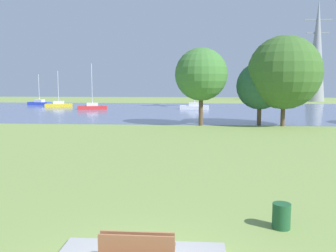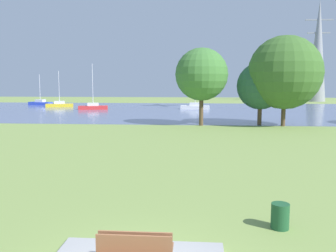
{
  "view_description": "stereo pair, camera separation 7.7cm",
  "coord_description": "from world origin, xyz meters",
  "views": [
    {
      "loc": [
        1.37,
        -8.02,
        4.54
      ],
      "look_at": [
        -0.55,
        16.82,
        1.5
      ],
      "focal_mm": 38.41,
      "sensor_mm": 36.0,
      "label": 1
    },
    {
      "loc": [
        1.44,
        -8.02,
        4.54
      ],
      "look_at": [
        -0.55,
        16.82,
        1.5
      ],
      "focal_mm": 38.41,
      "sensor_mm": 36.0,
      "label": 2
    }
  ],
  "objects": [
    {
      "name": "sailboat_yellow",
      "position": [
        -23.77,
        56.23,
        0.46
      ],
      "size": [
        5.02,
        2.65,
        6.56
      ],
      "color": "yellow",
      "rests_on": "water_surface"
    },
    {
      "name": "sailboat_blue",
      "position": [
        -29.84,
        61.64,
        0.45
      ],
      "size": [
        5.02,
        2.63,
        6.08
      ],
      "color": "blue",
      "rests_on": "water_surface"
    },
    {
      "name": "bench_facing_water",
      "position": [
        0.0,
        0.27,
        0.47
      ],
      "size": [
        1.8,
        0.48,
        0.89
      ],
      "color": "tan",
      "rests_on": "concrete_pad"
    },
    {
      "name": "tree_east_near",
      "position": [
        10.41,
        29.99,
        5.53
      ],
      "size": [
        7.55,
        7.55,
        9.31
      ],
      "color": "brown",
      "rests_on": "ground"
    },
    {
      "name": "sailboat_red",
      "position": [
        -15.92,
        50.96,
        0.47
      ],
      "size": [
        5.01,
        2.47,
        7.6
      ],
      "color": "red",
      "rests_on": "water_surface"
    },
    {
      "name": "sailboat_white",
      "position": [
        1.14,
        52.88,
        0.47
      ],
      "size": [
        4.89,
        1.82,
        7.53
      ],
      "color": "white",
      "rests_on": "water_surface"
    },
    {
      "name": "tree_west_near",
      "position": [
        1.91,
        29.88,
        5.35
      ],
      "size": [
        5.5,
        5.5,
        8.12
      ],
      "color": "brown",
      "rests_on": "ground"
    },
    {
      "name": "electricity_pylon",
      "position": [
        29.87,
        80.95,
        11.95
      ],
      "size": [
        6.4,
        4.4,
        23.87
      ],
      "color": "gray",
      "rests_on": "ground"
    },
    {
      "name": "ground_plane",
      "position": [
        0.0,
        22.0,
        0.0
      ],
      "size": [
        160.0,
        160.0,
        0.0
      ],
      "primitive_type": "plane",
      "color": "#7F994C"
    },
    {
      "name": "litter_bin",
      "position": [
        4.06,
        2.98,
        0.4
      ],
      "size": [
        0.56,
        0.56,
        0.8
      ],
      "primitive_type": "cylinder",
      "color": "#1E512D",
      "rests_on": "ground"
    },
    {
      "name": "water_surface",
      "position": [
        0.0,
        50.0,
        0.01
      ],
      "size": [
        140.0,
        40.0,
        0.02
      ],
      "primitive_type": "cube",
      "color": "slate",
      "rests_on": "ground"
    },
    {
      "name": "tree_west_far",
      "position": [
        8.14,
        30.84,
        4.15
      ],
      "size": [
        4.98,
        4.98,
        6.65
      ],
      "color": "brown",
      "rests_on": "ground"
    }
  ]
}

